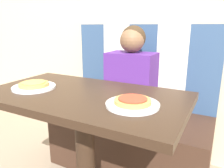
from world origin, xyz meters
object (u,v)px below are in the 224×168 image
object	(u,v)px
plate_left	(34,87)
pizza_right	(133,101)
pizza_left	(34,84)
plate_right	(133,104)
person	(131,74)

from	to	relation	value
plate_left	pizza_right	xyz separation A→B (m)	(0.56, 0.00, 0.02)
plate_left	pizza_left	xyz separation A→B (m)	(0.00, 0.00, 0.02)
plate_right	pizza_right	size ratio (longest dim) A/B	1.45
plate_right	plate_left	bearing A→B (deg)	180.00
pizza_right	pizza_left	bearing A→B (deg)	180.00
plate_right	pizza_left	world-z (taller)	pizza_left
plate_left	plate_right	size ratio (longest dim) A/B	1.00
plate_left	plate_right	distance (m)	0.56
person	plate_right	size ratio (longest dim) A/B	2.92
person	pizza_left	distance (m)	0.71
plate_right	pizza_left	bearing A→B (deg)	180.00
plate_left	plate_right	world-z (taller)	same
person	plate_left	size ratio (longest dim) A/B	2.92
pizza_left	pizza_right	world-z (taller)	same
pizza_left	plate_right	bearing A→B (deg)	0.00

